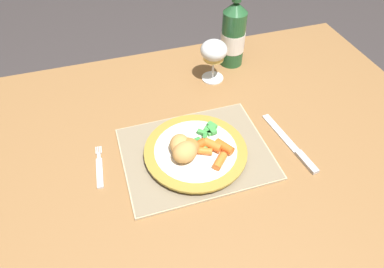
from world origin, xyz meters
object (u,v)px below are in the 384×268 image
dining_table (192,163)px  fork (100,169)px  dinner_plate (196,152)px  bottle (233,34)px  wine_glass (214,52)px  table_knife (293,147)px

dining_table → fork: fork is taller
dinner_plate → bottle: bearing=56.4°
dining_table → fork: 0.25m
wine_glass → bottle: 0.11m
dinner_plate → fork: (-0.22, 0.03, -0.01)m
dining_table → table_knife: (0.23, -0.10, 0.10)m
dinner_plate → fork: 0.23m
dining_table → dinner_plate: dinner_plate is taller
dining_table → table_knife: 0.27m
dinner_plate → bottle: size_ratio=0.86×
dining_table → table_knife: size_ratio=6.11×
bottle → dinner_plate: bearing=-123.6°
table_knife → bottle: bearing=91.3°
dining_table → fork: (-0.23, -0.03, 0.10)m
dining_table → dinner_plate: bearing=-99.0°
dining_table → wine_glass: wine_glass is taller
fork → table_knife: size_ratio=0.59×
dining_table → dinner_plate: 0.12m
dining_table → bottle: (0.22, 0.29, 0.19)m
dinner_plate → wine_glass: wine_glass is taller
dining_table → dinner_plate: size_ratio=5.39×
dinner_plate → table_knife: size_ratio=1.13×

